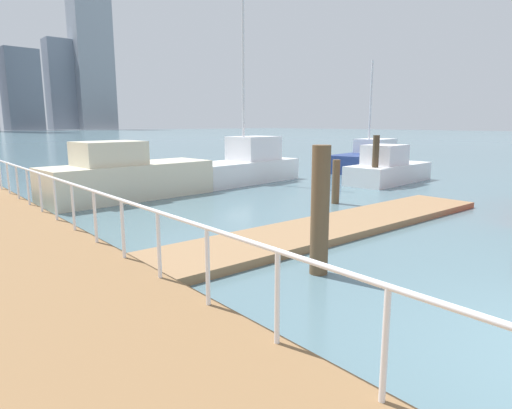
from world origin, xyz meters
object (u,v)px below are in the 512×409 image
Objects in this scene: moored_boat_4 at (369,158)px; moored_boat_3 at (127,177)px; moored_boat_1 at (388,169)px; moored_boat_5 at (246,165)px.

moored_boat_3 is at bearing -179.67° from moored_boat_4.
moored_boat_4 reaches higher than moored_boat_3.
moored_boat_1 is 0.82× the size of moored_boat_4.
moored_boat_1 is 0.52× the size of moored_boat_5.
moored_boat_1 is 0.81× the size of moored_boat_3.
moored_boat_3 is 1.01× the size of moored_boat_4.
moored_boat_1 is 11.79m from moored_boat_3.
moored_boat_5 reaches higher than moored_boat_3.
moored_boat_1 is 5.46m from moored_boat_4.
moored_boat_4 is at bearing -4.60° from moored_boat_5.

